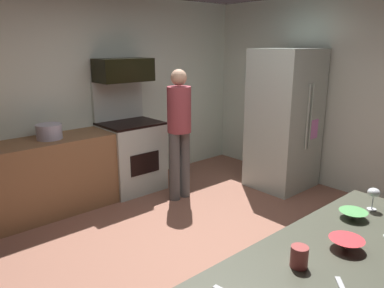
% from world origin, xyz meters
% --- Properties ---
extents(ground_plane, '(5.20, 4.80, 0.02)m').
position_xyz_m(ground_plane, '(0.00, 0.00, -0.01)').
color(ground_plane, '#8D5C4A').
extents(wall_back, '(5.20, 0.12, 2.60)m').
position_xyz_m(wall_back, '(0.00, 2.34, 1.30)').
color(wall_back, silver).
rests_on(wall_back, ground).
extents(wall_right, '(0.12, 4.80, 2.60)m').
position_xyz_m(wall_right, '(2.54, 0.00, 1.30)').
color(wall_right, silver).
rests_on(wall_right, ground).
extents(lower_cabinet_run, '(2.40, 0.60, 0.90)m').
position_xyz_m(lower_cabinet_run, '(-0.90, 1.98, 0.45)').
color(lower_cabinet_run, brown).
rests_on(lower_cabinet_run, ground).
extents(oven_range, '(0.76, 0.65, 1.49)m').
position_xyz_m(oven_range, '(0.35, 1.97, 0.51)').
color(oven_range, '#B3BFB8').
rests_on(oven_range, ground).
extents(microwave, '(0.74, 0.38, 0.30)m').
position_xyz_m(microwave, '(0.35, 2.06, 1.64)').
color(microwave, black).
rests_on(microwave, oven_range).
extents(refrigerator, '(0.83, 0.77, 1.91)m').
position_xyz_m(refrigerator, '(2.03, 0.68, 0.96)').
color(refrigerator, '#AFC0B6').
rests_on(refrigerator, ground).
extents(person_cook, '(0.31, 0.30, 1.67)m').
position_xyz_m(person_cook, '(0.65, 1.28, 0.94)').
color(person_cook, '#505050').
rests_on(person_cook, ground).
extents(mixing_bowl_large, '(0.17, 0.17, 0.05)m').
position_xyz_m(mixing_bowl_large, '(-0.06, -1.31, 0.92)').
color(mixing_bowl_large, '#519D53').
rests_on(mixing_bowl_large, counter_island).
extents(mixing_bowl_small, '(0.19, 0.19, 0.06)m').
position_xyz_m(mixing_bowl_small, '(-0.45, -1.46, 0.93)').
color(mixing_bowl_small, red).
rests_on(mixing_bowl_small, counter_island).
extents(wine_glass_near, '(0.08, 0.08, 0.15)m').
position_xyz_m(wine_glass_near, '(0.15, -1.34, 1.02)').
color(wine_glass_near, silver).
rests_on(wine_glass_near, counter_island).
extents(mug_coffee, '(0.09, 0.09, 0.11)m').
position_xyz_m(mug_coffee, '(-0.78, -1.38, 0.95)').
color(mug_coffee, '#993C3A').
rests_on(mug_coffee, counter_island).
extents(stock_pot, '(0.29, 0.29, 0.18)m').
position_xyz_m(stock_pot, '(-0.73, 1.98, 0.99)').
color(stock_pot, '#B2B0C9').
rests_on(stock_pot, lower_cabinet_run).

